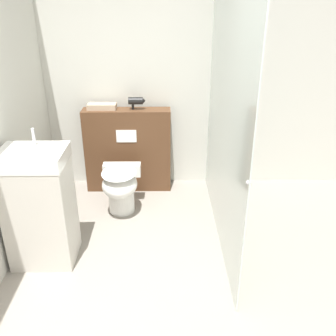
% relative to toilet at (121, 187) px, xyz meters
% --- Properties ---
extents(wall_back, '(8.00, 0.06, 2.50)m').
position_rel_toilet_xyz_m(wall_back, '(0.45, 0.75, 0.95)').
color(wall_back, silver).
rests_on(wall_back, ground_plane).
extents(partition_panel, '(0.97, 0.23, 0.96)m').
position_rel_toilet_xyz_m(partition_panel, '(0.04, 0.56, 0.18)').
color(partition_panel, '#51331E').
rests_on(partition_panel, ground_plane).
extents(shower_glass, '(0.04, 2.11, 2.17)m').
position_rel_toilet_xyz_m(shower_glass, '(0.97, -0.34, 0.79)').
color(shower_glass, silver).
rests_on(shower_glass, ground_plane).
extents(toilet, '(0.40, 0.54, 0.50)m').
position_rel_toilet_xyz_m(toilet, '(0.00, 0.00, 0.00)').
color(toilet, white).
rests_on(toilet, ground_plane).
extents(sink_vanity, '(0.52, 0.42, 1.15)m').
position_rel_toilet_xyz_m(sink_vanity, '(-0.57, -0.74, 0.21)').
color(sink_vanity, beige).
rests_on(sink_vanity, ground_plane).
extents(hair_drier, '(0.18, 0.08, 0.14)m').
position_rel_toilet_xyz_m(hair_drier, '(0.16, 0.56, 0.75)').
color(hair_drier, black).
rests_on(hair_drier, partition_panel).
extents(folded_towel, '(0.31, 0.14, 0.06)m').
position_rel_toilet_xyz_m(folded_towel, '(-0.22, 0.57, 0.69)').
color(folded_towel, tan).
rests_on(folded_towel, partition_panel).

